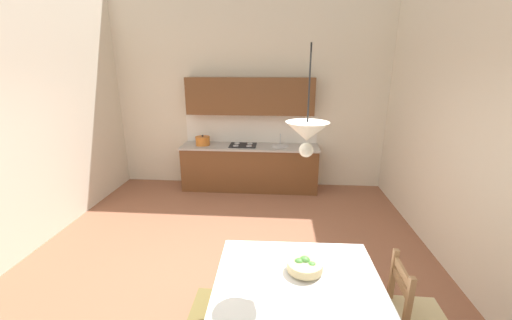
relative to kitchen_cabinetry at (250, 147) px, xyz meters
name	(u,v)px	position (x,y,z in m)	size (l,w,h in m)	color
ground_plane	(224,284)	(-0.02, -2.92, -0.91)	(5.97, 6.97, 0.10)	#935B42
wall_back	(250,88)	(-0.02, 0.33, 1.13)	(5.97, 0.12, 3.96)	silver
kitchen_cabinetry	(250,147)	(0.00, 0.00, 0.00)	(2.69, 0.63, 2.20)	brown
dining_table	(297,289)	(0.77, -3.76, -0.22)	(1.37, 1.08, 0.75)	brown
dining_chair_window_side	(413,314)	(1.73, -3.76, -0.41)	(0.43, 0.43, 0.93)	#D1BC89
fruit_bowl	(305,265)	(0.82, -3.68, -0.04)	(0.30, 0.30, 0.12)	tan
pendant_lamp	(307,133)	(0.79, -3.68, 1.09)	(0.32, 0.32, 0.80)	black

